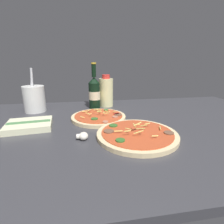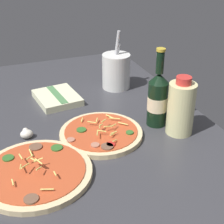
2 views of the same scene
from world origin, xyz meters
TOP-DOWN VIEW (x-y plane):
  - counter_slab at (0.00, 0.00)cm, footprint 160.00×90.00cm
  - pizza_near at (3.38, -12.92)cm, footprint 28.47×28.47cm
  - pizza_far at (-8.14, 8.61)cm, footprint 24.72×24.72cm
  - beer_bottle at (-8.68, 27.35)cm, footprint 6.23×6.23cm
  - oil_bottle at (-1.72, 31.41)cm, footprint 8.07×8.07cm
  - mushroom_left at (-15.38, -12.18)cm, footprint 3.94×3.75cm
  - utensil_crock at (-39.78, 26.27)cm, footprint 10.64×10.64cm
  - dish_towel at (-36.37, 2.04)cm, footprint 18.39×15.69cm

SIDE VIEW (x-z plane):
  - counter_slab at x=0.00cm, z-range 0.00..2.50cm
  - pizza_near at x=3.38cm, z-range 0.67..6.10cm
  - pizza_far at x=-8.14cm, z-range 1.19..5.61cm
  - dish_towel at x=-36.37cm, z-range 2.43..4.99cm
  - mushroom_left at x=-15.38cm, z-range 2.50..5.12cm
  - utensil_crock at x=-39.78cm, z-range -1.81..20.42cm
  - oil_bottle at x=-1.72cm, z-range 1.77..19.82cm
  - beer_bottle at x=-8.68cm, z-range -0.91..23.81cm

